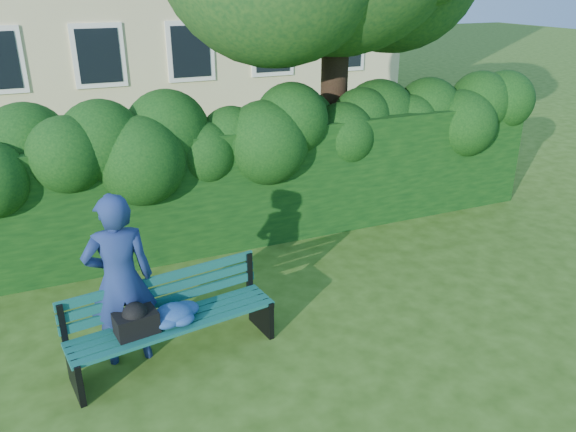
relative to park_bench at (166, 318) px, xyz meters
name	(u,v)px	position (x,y,z in m)	size (l,w,h in m)	color
ground	(307,301)	(1.85, 0.45, -0.50)	(80.00, 80.00, 0.00)	#2E4D13
hedge	(247,182)	(1.85, 2.65, 0.40)	(10.00, 1.00, 1.80)	black
park_bench	(166,318)	(0.00, 0.00, 0.00)	(2.24, 0.87, 0.89)	#0E463A
man_reading	(120,281)	(-0.39, 0.18, 0.44)	(0.69, 0.45, 1.89)	navy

